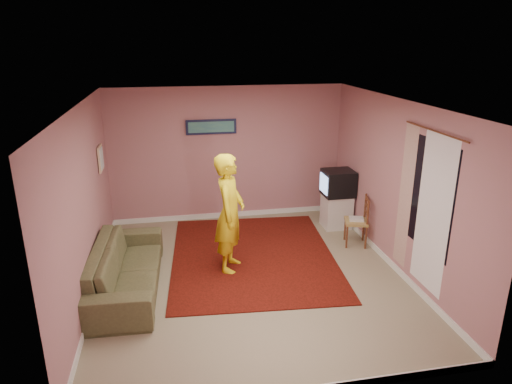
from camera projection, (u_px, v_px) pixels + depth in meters
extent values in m
plane|color=gray|center=(251.00, 276.00, 6.91)|extent=(5.00, 5.00, 0.00)
cube|color=#A46C6D|center=(227.00, 154.00, 8.82)|extent=(4.50, 0.02, 2.60)
cube|color=#A46C6D|center=(299.00, 283.00, 4.17)|extent=(4.50, 0.02, 2.60)
cube|color=#A46C6D|center=(85.00, 206.00, 6.09)|extent=(0.02, 5.00, 2.60)
cube|color=#A46C6D|center=(396.00, 186.00, 6.90)|extent=(0.02, 5.00, 2.60)
cube|color=white|center=(250.00, 103.00, 6.08)|extent=(4.50, 5.00, 0.02)
cube|color=white|center=(229.00, 215.00, 9.21)|extent=(4.50, 0.02, 0.10)
cube|color=white|center=(96.00, 288.00, 6.49)|extent=(0.02, 5.00, 0.10)
cube|color=white|center=(388.00, 261.00, 7.29)|extent=(0.02, 5.00, 0.10)
cube|color=black|center=(430.00, 196.00, 6.01)|extent=(0.01, 1.10, 1.50)
cube|color=white|center=(433.00, 214.00, 5.93)|extent=(0.01, 0.75, 2.10)
cube|color=beige|center=(405.00, 197.00, 6.58)|extent=(0.01, 0.35, 2.10)
cylinder|color=brown|center=(435.00, 131.00, 5.72)|extent=(0.02, 1.40, 0.02)
cube|color=#131636|center=(211.00, 127.00, 8.56)|extent=(0.95, 0.03, 0.28)
cube|color=#2D657D|center=(211.00, 127.00, 8.54)|extent=(0.86, 0.01, 0.20)
cube|color=beige|center=(101.00, 158.00, 7.51)|extent=(0.03, 0.38, 0.42)
cube|color=silver|center=(102.00, 158.00, 7.51)|extent=(0.01, 0.30, 0.34)
cube|color=black|center=(253.00, 256.00, 7.55)|extent=(2.87, 3.47, 0.02)
cube|color=silver|center=(336.00, 211.00, 8.65)|extent=(0.50, 0.46, 0.64)
cube|color=black|center=(338.00, 183.00, 8.47)|extent=(0.55, 0.50, 0.48)
cube|color=#8CB2F2|center=(324.00, 184.00, 8.42)|extent=(0.02, 0.40, 0.34)
cube|color=tan|center=(335.00, 198.00, 8.81)|extent=(0.50, 0.48, 0.05)
cube|color=brown|center=(336.00, 185.00, 8.72)|extent=(0.46, 0.09, 0.53)
cube|color=#B6B6BB|center=(336.00, 195.00, 8.79)|extent=(0.44, 0.37, 0.06)
cube|color=#86A9DC|center=(333.00, 179.00, 8.88)|extent=(0.36, 0.05, 0.38)
cube|color=tan|center=(356.00, 221.00, 7.87)|extent=(0.47, 0.49, 0.05)
cube|color=brown|center=(357.00, 209.00, 7.80)|extent=(0.15, 0.39, 0.45)
cube|color=silver|center=(356.00, 219.00, 7.86)|extent=(0.28, 0.23, 0.05)
imported|color=brown|center=(126.00, 268.00, 6.47)|extent=(1.00, 2.33, 0.67)
imported|color=yellow|center=(230.00, 213.00, 6.88)|extent=(0.64, 0.78, 1.84)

